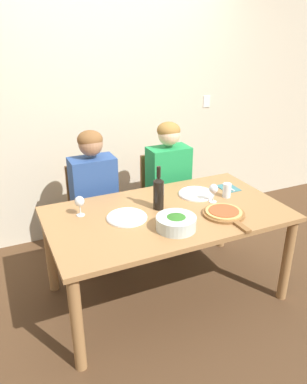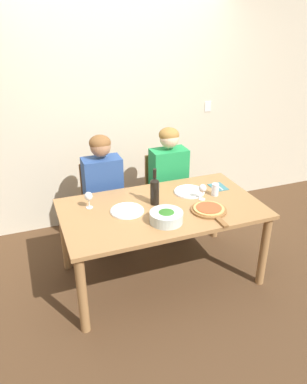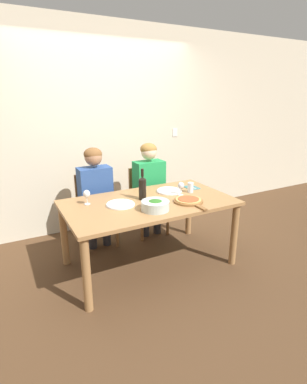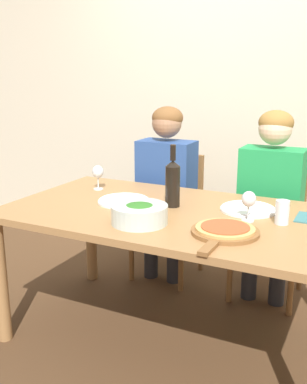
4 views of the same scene
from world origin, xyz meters
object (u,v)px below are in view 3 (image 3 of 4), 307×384
Objects in this scene: pizza_on_board at (189,201)px; person_woman at (96,189)px; wine_bottle at (142,187)px; chair_left at (94,206)px; broccoli_bowl at (155,205)px; dinner_plate_left at (120,204)px; person_man at (150,181)px; wine_glass_left at (87,194)px; dinner_plate_right at (169,191)px; fork_on_napkin at (192,187)px; wine_glass_right at (181,186)px; chair_right at (146,197)px; water_tumbler at (190,188)px.

person_woman is at bearing 128.15° from pizza_on_board.
wine_bottle is at bearing 142.42° from pizza_on_board.
chair_left is 1.12m from broccoli_bowl.
dinner_plate_left is (0.05, -0.65, 0.01)m from person_woman.
person_man reaches higher than wine_glass_left.
wine_bottle reaches higher than dinner_plate_right.
wine_glass_left is (-0.29, 0.18, 0.10)m from dinner_plate_left.
dinner_plate_right is 0.31m from fork_on_napkin.
chair_left reaches higher than pizza_on_board.
broccoli_bowl is (-0.03, -0.33, -0.09)m from wine_bottle.
wine_glass_right reaches higher than fork_on_napkin.
fork_on_napkin is (0.31, -0.61, 0.26)m from chair_right.
person_woman is 1.00× the size of person_man.
chair_left is 1.00× the size of chair_right.
person_woman reaches higher than wine_glass_right.
dinner_plate_right is (-0.01, -0.61, 0.27)m from chair_right.
chair_right is at bearing 92.61° from wine_glass_right.
dinner_plate_left is (-0.25, 0.28, -0.04)m from broccoli_bowl.
person_woman reaches higher than dinner_plate_right.
person_man is 6.77× the size of fork_on_napkin.
fork_on_napkin is (1.02, -0.50, 0.00)m from person_woman.
wine_glass_right reaches higher than chair_right.
dinner_plate_left is at bearing -135.60° from person_man.
wine_glass_left is (-0.24, -0.47, 0.11)m from person_woman.
chair_right reaches higher than dinner_plate_right.
chair_right reaches higher than broccoli_bowl.
pizza_on_board is (0.41, 0.03, -0.03)m from broccoli_bowl.
chair_right reaches higher than fork_on_napkin.
broccoli_bowl is at bearing -48.51° from dinner_plate_left.
broccoli_bowl is 0.68m from water_tumbler.
water_tumbler is (0.91, -0.64, 0.06)m from person_woman.
chair_left reaches higher than fork_on_napkin.
pizza_on_board is 2.48× the size of fork_on_napkin.
dinner_plate_left is 0.68m from dinner_plate_right.
dinner_plate_left is 0.71m from wine_glass_right.
wine_bottle is 2.91× the size of water_tumbler.
person_man is 8.08× the size of wine_glass_right.
person_man is (0.72, 0.00, 0.00)m from person_woman.
person_man is 0.73m from wine_bottle.
pizza_on_board is (0.66, -0.25, 0.01)m from dinner_plate_left.
dinner_plate_left is 1.61× the size of fork_on_napkin.
person_man is at bearing 65.71° from broccoli_bowl.
wine_bottle is 0.44m from wine_glass_right.
chair_left is 0.87m from wine_bottle.
person_man is at bearing 89.37° from pizza_on_board.
broccoli_bowl is 1.80× the size of wine_glass_right.
pizza_on_board is at bearing 4.49° from broccoli_bowl.
pizza_on_board is (0.39, -0.30, -0.12)m from wine_bottle.
person_man reaches higher than broccoli_bowl.
broccoli_bowl is 0.41m from pizza_on_board.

